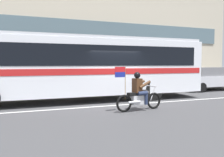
% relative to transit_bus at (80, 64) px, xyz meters
% --- Properties ---
extents(ground_plane, '(60.00, 60.00, 0.00)m').
position_rel_transit_bus_xyz_m(ground_plane, '(1.50, -1.19, -1.88)').
color(ground_plane, '#3D3D3F').
extents(sidewalk_curb, '(28.00, 3.80, 0.15)m').
position_rel_transit_bus_xyz_m(sidewalk_curb, '(1.50, 3.91, -1.81)').
color(sidewalk_curb, gray).
rests_on(sidewalk_curb, ground_plane).
extents(lane_center_stripe, '(26.60, 0.14, 0.01)m').
position_rel_transit_bus_xyz_m(lane_center_stripe, '(1.50, -1.79, -1.88)').
color(lane_center_stripe, silver).
rests_on(lane_center_stripe, ground_plane).
extents(office_building_facade, '(28.00, 0.89, 12.83)m').
position_rel_transit_bus_xyz_m(office_building_facade, '(1.50, 6.19, 4.54)').
color(office_building_facade, '#B2A893').
rests_on(office_building_facade, ground_plane).
extents(transit_bus, '(13.03, 2.77, 3.22)m').
position_rel_transit_bus_xyz_m(transit_bus, '(0.00, 0.00, 0.00)').
color(transit_bus, silver).
rests_on(transit_bus, ground_plane).
extents(motorcycle_with_rider, '(2.19, 0.67, 1.78)m').
position_rel_transit_bus_xyz_m(motorcycle_with_rider, '(1.72, -3.18, -1.22)').
color(motorcycle_with_rider, black).
rests_on(motorcycle_with_rider, ground_plane).
extents(parked_sedan_curbside, '(4.42, 1.92, 1.64)m').
position_rel_transit_bus_xyz_m(parked_sedan_curbside, '(9.60, 1.39, -1.03)').
color(parked_sedan_curbside, silver).
rests_on(parked_sedan_curbside, ground_plane).
extents(fire_hydrant, '(0.22, 0.30, 0.75)m').
position_rel_transit_bus_xyz_m(fire_hydrant, '(-0.91, 2.60, -1.37)').
color(fire_hydrant, red).
rests_on(fire_hydrant, sidewalk_curb).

